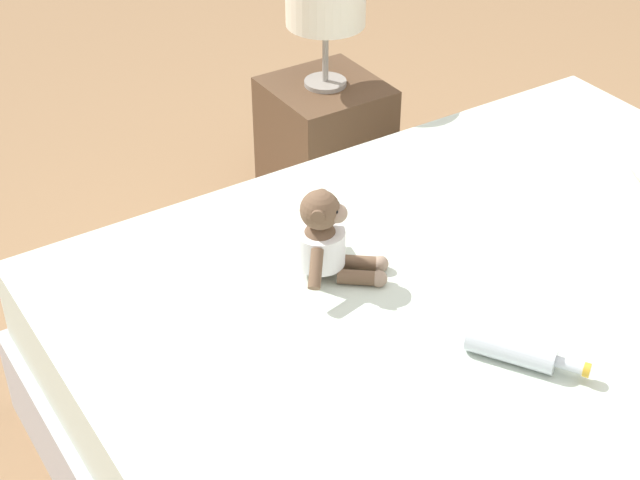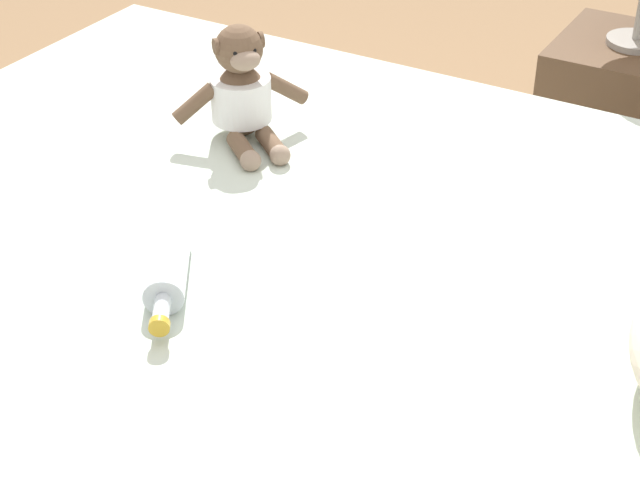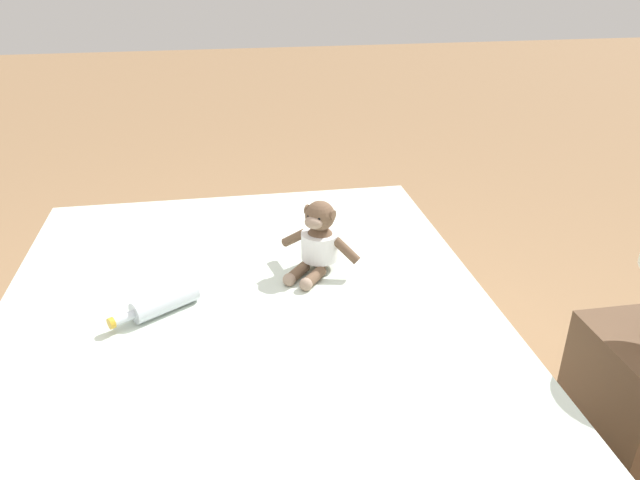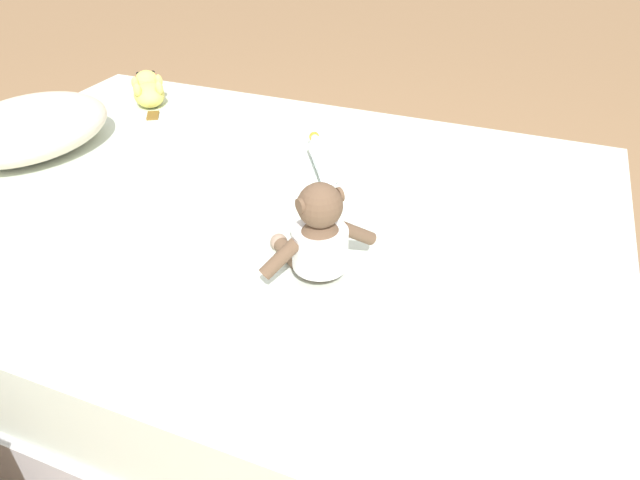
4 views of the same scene
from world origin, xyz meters
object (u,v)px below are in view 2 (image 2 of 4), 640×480
Objects in this scene: glass_bottle at (168,266)px; nightstand at (618,137)px; bed at (319,348)px; plush_monkey at (242,93)px.

glass_bottle is 1.43m from nightstand.
glass_bottle is at bearing -30.41° from bed.
bed is at bearing 52.47° from plush_monkey.
nightstand is at bearing 164.19° from glass_bottle.
glass_bottle is (0.24, -0.14, 0.28)m from bed.
plush_monkey is 0.52m from glass_bottle.
plush_monkey is 0.51× the size of nightstand.
plush_monkey is 1.08m from nightstand.
bed is 4.07× the size of nightstand.
bed is at bearing 149.59° from glass_bottle.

